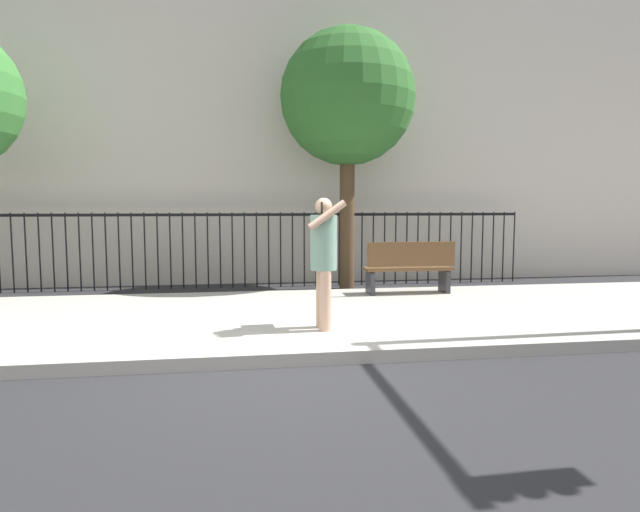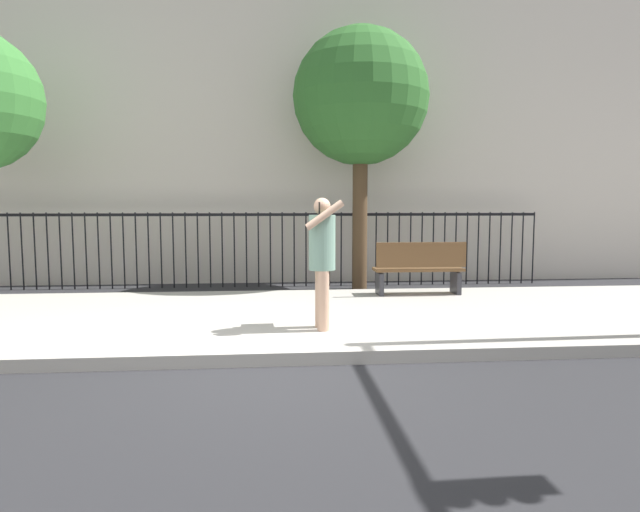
% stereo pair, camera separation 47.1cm
% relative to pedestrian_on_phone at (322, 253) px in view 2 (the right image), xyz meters
% --- Properties ---
extents(ground_plane, '(60.00, 60.00, 0.00)m').
position_rel_pedestrian_on_phone_xyz_m(ground_plane, '(-0.80, -1.15, -1.13)').
color(ground_plane, '#28282B').
extents(sidewalk, '(28.00, 4.40, 0.15)m').
position_rel_pedestrian_on_phone_xyz_m(sidewalk, '(-0.80, 1.05, -1.06)').
color(sidewalk, '#B2ADA3').
rests_on(sidewalk, ground).
extents(building_facade, '(28.00, 4.00, 9.83)m').
position_rel_pedestrian_on_phone_xyz_m(building_facade, '(-0.80, 7.35, 3.78)').
color(building_facade, beige).
rests_on(building_facade, ground).
extents(iron_fence, '(12.03, 0.04, 1.60)m').
position_rel_pedestrian_on_phone_xyz_m(iron_fence, '(-0.80, 4.75, -0.11)').
color(iron_fence, black).
rests_on(iron_fence, ground).
extents(pedestrian_on_phone, '(0.49, 0.67, 1.69)m').
position_rel_pedestrian_on_phone_xyz_m(pedestrian_on_phone, '(0.00, 0.00, 0.00)').
color(pedestrian_on_phone, tan).
rests_on(pedestrian_on_phone, sidewalk).
extents(street_bench, '(1.60, 0.45, 0.95)m').
position_rel_pedestrian_on_phone_xyz_m(street_bench, '(1.98, 2.51, -0.48)').
color(street_bench, brown).
rests_on(street_bench, sidewalk).
extents(street_tree_mid, '(2.75, 2.75, 5.31)m').
position_rel_pedestrian_on_phone_xyz_m(street_tree_mid, '(1.17, 4.19, 2.77)').
color(street_tree_mid, '#4C3823').
rests_on(street_tree_mid, ground).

